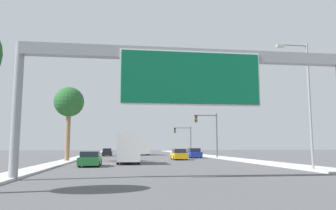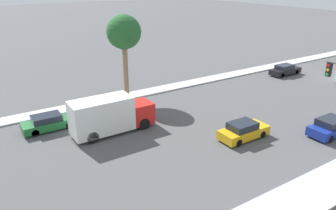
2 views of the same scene
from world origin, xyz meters
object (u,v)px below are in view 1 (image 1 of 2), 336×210
object	(u,v)px
car_near_left	(179,155)
street_lamp_right	(306,95)
car_near_center	(107,152)
truck_box_secondary	(128,148)
car_near_right	(194,153)
traffic_light_mid_block	(185,136)
sign_gantry	(191,75)
traffic_light_near_intersection	(210,129)
car_mid_left	(90,159)
truck_box_primary	(143,146)
palm_tree_background	(69,103)

from	to	relation	value
car_near_left	street_lamp_right	xyz separation A→B (m)	(6.57, -20.83, 5.08)
car_near_center	truck_box_secondary	xyz separation A→B (m)	(3.50, -27.08, 0.94)
car_near_right	truck_box_secondary	world-z (taller)	truck_box_secondary
traffic_light_mid_block	sign_gantry	bearing A→B (deg)	-100.24
traffic_light_near_intersection	street_lamp_right	xyz separation A→B (m)	(0.86, -25.65, 1.24)
car_mid_left	traffic_light_mid_block	bearing A→B (deg)	67.03
car_near_right	truck_box_primary	distance (m)	18.66
truck_box_primary	traffic_light_mid_block	size ratio (longest dim) A/B	1.35
traffic_light_near_intersection	traffic_light_mid_block	distance (m)	20.01
car_near_left	traffic_light_mid_block	world-z (taller)	traffic_light_mid_block
truck_box_primary	traffic_light_near_intersection	bearing A→B (deg)	-64.40
car_mid_left	truck_box_primary	size ratio (longest dim) A/B	0.57
truck_box_primary	car_near_right	bearing A→B (deg)	-67.93
car_near_right	traffic_light_mid_block	distance (m)	18.47
car_near_right	truck_box_primary	size ratio (longest dim) A/B	0.54
traffic_light_near_intersection	car_mid_left	bearing A→B (deg)	-132.20
car_mid_left	car_near_right	bearing A→B (deg)	54.76
truck_box_primary	truck_box_secondary	xyz separation A→B (m)	(-3.50, -32.84, -0.18)
car_near_center	palm_tree_background	size ratio (longest dim) A/B	0.52
palm_tree_background	car_near_left	bearing A→B (deg)	14.75
car_near_left	traffic_light_mid_block	distance (m)	25.65
palm_tree_background	sign_gantry	bearing A→B (deg)	-63.72
car_near_left	truck_box_secondary	distance (m)	11.28
car_mid_left	street_lamp_right	distance (m)	19.44
palm_tree_background	street_lamp_right	bearing A→B (deg)	-39.55
car_mid_left	car_near_left	bearing A→B (deg)	51.18
street_lamp_right	sign_gantry	bearing A→B (deg)	-156.09
car_near_center	street_lamp_right	distance (m)	42.97
traffic_light_near_intersection	street_lamp_right	distance (m)	25.70
car_near_left	palm_tree_background	bearing A→B (deg)	-165.25
car_mid_left	street_lamp_right	xyz separation A→B (m)	(17.07, -7.78, 5.12)
traffic_light_mid_block	street_lamp_right	size ratio (longest dim) A/B	0.61
car_mid_left	sign_gantry	bearing A→B (deg)	-60.24
truck_box_secondary	car_mid_left	bearing A→B (deg)	-129.50
truck_box_primary	car_mid_left	bearing A→B (deg)	-100.69
sign_gantry	street_lamp_right	size ratio (longest dim) A/B	2.05
traffic_light_near_intersection	palm_tree_background	size ratio (longest dim) A/B	0.76
car_mid_left	car_near_center	bearing A→B (deg)	90.00
car_near_right	traffic_light_mid_block	world-z (taller)	traffic_light_mid_block
sign_gantry	car_mid_left	world-z (taller)	sign_gantry
traffic_light_mid_block	street_lamp_right	bearing A→B (deg)	-88.73
traffic_light_mid_block	truck_box_secondary	bearing A→B (deg)	-110.47
car_near_right	palm_tree_background	size ratio (longest dim) A/B	0.49
car_near_left	truck_box_primary	distance (m)	24.31
sign_gantry	palm_tree_background	world-z (taller)	palm_tree_background
truck_box_primary	traffic_light_mid_block	world-z (taller)	traffic_light_mid_block
palm_tree_background	traffic_light_near_intersection	bearing A→B (deg)	23.28
car_near_left	palm_tree_background	xyz separation A→B (m)	(-14.15, -3.72, 6.34)
car_mid_left	traffic_light_mid_block	world-z (taller)	traffic_light_mid_block
traffic_light_near_intersection	street_lamp_right	size ratio (longest dim) A/B	0.69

